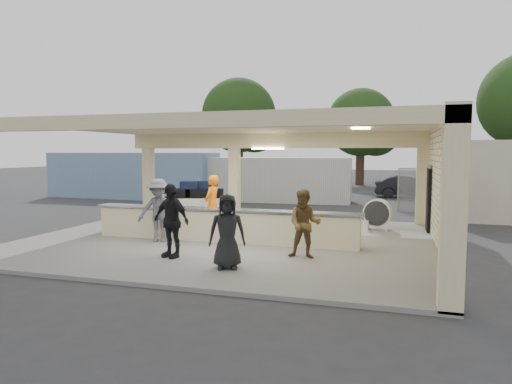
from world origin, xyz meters
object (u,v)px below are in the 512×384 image
(container_white, at_px, (250,179))
(baggage_counter, at_px, (222,225))
(passenger_b, at_px, (171,221))
(passenger_c, at_px, (159,210))
(car_dark, at_px, (409,187))
(car_white_a, at_px, (490,190))
(passenger_a, at_px, (305,224))
(drum_fan, at_px, (378,213))
(luggage_cart, at_px, (195,201))
(car_white_b, at_px, (505,192))
(container_blue, at_px, (132,175))
(baggage_handler, at_px, (212,204))
(passenger_d, at_px, (227,231))

(container_white, bearing_deg, baggage_counter, -79.01)
(baggage_counter, distance_m, passenger_b, 2.36)
(passenger_c, height_order, car_dark, passenger_c)
(baggage_counter, xyz_separation_m, car_dark, (5.68, 16.36, 0.08))
(baggage_counter, height_order, car_dark, car_dark)
(passenger_c, bearing_deg, car_white_a, 29.87)
(baggage_counter, relative_size, car_dark, 2.05)
(car_dark, bearing_deg, passenger_c, 153.24)
(baggage_counter, xyz_separation_m, container_white, (-3.03, 12.05, 0.63))
(passenger_a, bearing_deg, passenger_b, -168.05)
(baggage_counter, height_order, drum_fan, drum_fan)
(passenger_a, bearing_deg, drum_fan, 68.64)
(container_white, bearing_deg, luggage_cart, -87.51)
(passenger_c, relative_size, car_dark, 0.47)
(baggage_counter, distance_m, car_white_b, 17.43)
(baggage_counter, distance_m, passenger_c, 1.93)
(car_white_b, relative_size, container_blue, 0.42)
(container_blue, bearing_deg, passenger_a, -43.35)
(car_white_a, xyz_separation_m, container_blue, (-19.84, -2.10, 0.56))
(container_white, bearing_deg, car_dark, 23.22)
(baggage_handler, bearing_deg, car_white_b, 144.53)
(luggage_cart, relative_size, car_dark, 0.78)
(container_white, relative_size, container_blue, 1.08)
(passenger_a, xyz_separation_m, car_white_b, (7.63, 15.39, -0.27))
(passenger_d, bearing_deg, car_white_a, 43.36)
(drum_fan, xyz_separation_m, passenger_d, (-3.06, -6.37, 0.29))
(car_white_a, distance_m, car_white_b, 0.91)
(passenger_b, bearing_deg, passenger_d, -4.73)
(car_white_a, bearing_deg, passenger_c, 143.81)
(passenger_c, height_order, car_white_a, passenger_c)
(container_white, bearing_deg, passenger_d, -77.15)
(car_white_b, bearing_deg, car_white_a, 106.44)
(passenger_b, bearing_deg, car_dark, 87.15)
(passenger_b, xyz_separation_m, container_white, (-2.53, 14.30, 0.19))
(passenger_a, relative_size, car_dark, 0.43)
(baggage_handler, relative_size, car_white_a, 0.34)
(car_white_a, height_order, car_dark, car_white_a)
(passenger_d, height_order, container_white, container_white)
(drum_fan, height_order, passenger_b, passenger_b)
(passenger_c, distance_m, car_dark, 18.49)
(passenger_a, relative_size, passenger_c, 0.92)
(baggage_handler, xyz_separation_m, passenger_a, (3.54, -2.55, -0.09))
(drum_fan, height_order, passenger_a, passenger_a)
(baggage_counter, bearing_deg, passenger_d, -66.70)
(container_white, xyz_separation_m, container_blue, (-7.25, -0.56, 0.13))
(drum_fan, bearing_deg, luggage_cart, -161.62)
(passenger_c, height_order, car_white_b, passenger_c)
(passenger_d, relative_size, car_white_b, 0.39)
(passenger_b, xyz_separation_m, car_dark, (6.17, 18.62, -0.36))
(car_white_b, bearing_deg, luggage_cart, 121.20)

